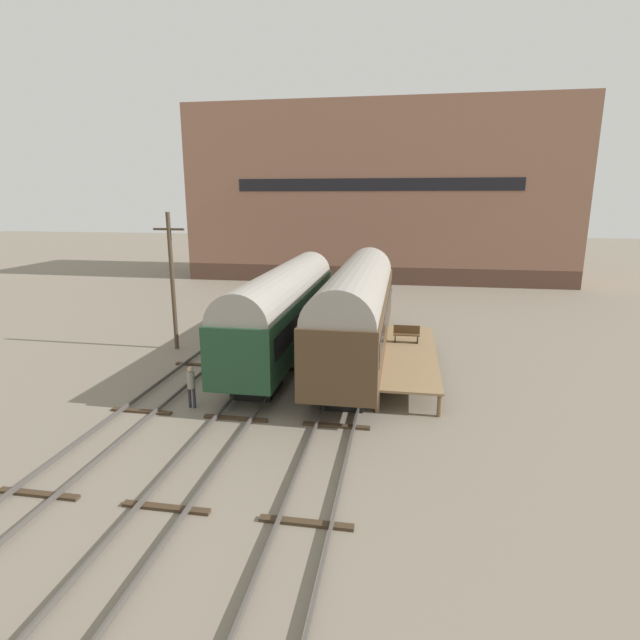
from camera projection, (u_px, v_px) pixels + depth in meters
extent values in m
plane|color=slate|center=(257.00, 392.00, 22.74)|extent=(200.00, 200.00, 0.00)
cube|color=#4C4742|center=(160.00, 382.00, 23.48)|extent=(0.08, 60.00, 0.16)
cube|color=#4C4742|center=(188.00, 383.00, 23.24)|extent=(0.08, 60.00, 0.16)
cube|color=#3D2D1E|center=(38.00, 494.00, 14.77)|extent=(2.60, 0.24, 0.10)
cube|color=#3D2D1E|center=(142.00, 411.00, 20.52)|extent=(2.60, 0.24, 0.10)
cube|color=#3D2D1E|center=(200.00, 365.00, 26.26)|extent=(2.60, 0.24, 0.10)
cube|color=#3D2D1E|center=(237.00, 335.00, 32.01)|extent=(2.60, 0.24, 0.10)
cube|color=#3D2D1E|center=(263.00, 314.00, 37.76)|extent=(2.60, 0.24, 0.10)
cube|color=#3D2D1E|center=(282.00, 299.00, 43.50)|extent=(2.60, 0.24, 0.10)
cube|color=#3D2D1E|center=(296.00, 287.00, 49.25)|extent=(2.60, 0.24, 0.10)
cube|color=#4C4742|center=(242.00, 387.00, 22.82)|extent=(0.08, 60.00, 0.16)
cube|color=#4C4742|center=(273.00, 389.00, 22.59)|extent=(0.08, 60.00, 0.16)
cube|color=#3D2D1E|center=(166.00, 508.00, 14.11)|extent=(2.60, 0.24, 0.10)
cube|color=#3D2D1E|center=(236.00, 418.00, 19.86)|extent=(2.60, 0.24, 0.10)
cube|color=#3D2D1E|center=(274.00, 369.00, 25.61)|extent=(2.60, 0.24, 0.10)
cube|color=#3D2D1E|center=(298.00, 338.00, 31.35)|extent=(2.60, 0.24, 0.10)
cube|color=#3D2D1E|center=(315.00, 316.00, 37.10)|extent=(2.60, 0.24, 0.10)
cube|color=#3D2D1E|center=(328.00, 300.00, 42.85)|extent=(2.60, 0.24, 0.10)
cube|color=#3D2D1E|center=(337.00, 288.00, 48.59)|extent=(2.60, 0.24, 0.10)
cube|color=#4C4742|center=(329.00, 392.00, 22.16)|extent=(0.08, 60.00, 0.16)
cube|color=#4C4742|center=(362.00, 395.00, 21.93)|extent=(0.08, 60.00, 0.16)
cube|color=#3D2D1E|center=(306.00, 523.00, 13.46)|extent=(2.60, 0.24, 0.10)
cube|color=#3D2D1E|center=(336.00, 426.00, 19.20)|extent=(2.60, 0.24, 0.10)
cube|color=#3D2D1E|center=(353.00, 373.00, 24.95)|extent=(2.60, 0.24, 0.10)
cube|color=#3D2D1E|center=(363.00, 341.00, 30.70)|extent=(2.60, 0.24, 0.10)
cube|color=#3D2D1E|center=(370.00, 318.00, 36.44)|extent=(2.60, 0.24, 0.10)
cube|color=#3D2D1E|center=(375.00, 302.00, 42.19)|extent=(2.60, 0.24, 0.10)
cube|color=#3D2D1E|center=(379.00, 290.00, 47.94)|extent=(2.60, 0.24, 0.10)
cube|color=black|center=(304.00, 325.00, 32.80)|extent=(1.80, 2.40, 1.00)
cube|color=black|center=(257.00, 381.00, 22.66)|extent=(1.80, 2.40, 1.00)
cube|color=#1E4228|center=(284.00, 315.00, 27.29)|extent=(2.82, 16.29, 2.68)
cube|color=black|center=(284.00, 310.00, 27.21)|extent=(2.86, 14.98, 0.97)
cylinder|color=gray|center=(284.00, 291.00, 26.97)|extent=(2.68, 15.96, 2.68)
cube|color=black|center=(365.00, 328.00, 32.00)|extent=(1.80, 2.40, 1.00)
cube|color=black|center=(345.00, 390.00, 21.59)|extent=(1.80, 2.40, 1.00)
cube|color=#4C3823|center=(357.00, 317.00, 26.33)|extent=(3.10, 16.71, 2.92)
cube|color=black|center=(357.00, 311.00, 26.25)|extent=(3.14, 15.38, 1.05)
cylinder|color=gray|center=(358.00, 290.00, 25.99)|extent=(2.94, 16.38, 2.94)
cube|color=#8C704C|center=(408.00, 354.00, 25.08)|extent=(2.80, 10.65, 0.10)
cylinder|color=brown|center=(377.00, 402.00, 20.45)|extent=(0.20, 0.20, 0.92)
cylinder|color=brown|center=(440.00, 406.00, 20.05)|extent=(0.20, 0.20, 0.92)
cylinder|color=brown|center=(387.00, 335.00, 30.36)|extent=(0.20, 0.20, 0.92)
cylinder|color=brown|center=(429.00, 337.00, 29.95)|extent=(0.20, 0.20, 0.92)
cylinder|color=brown|center=(383.00, 362.00, 25.41)|extent=(0.20, 0.20, 0.92)
cylinder|color=brown|center=(433.00, 365.00, 25.00)|extent=(0.20, 0.20, 0.92)
cube|color=brown|center=(406.00, 335.00, 26.77)|extent=(1.40, 0.40, 0.06)
cube|color=brown|center=(407.00, 329.00, 26.88)|extent=(1.40, 0.06, 0.45)
cube|color=black|center=(395.00, 338.00, 26.93)|extent=(0.06, 0.40, 0.40)
cube|color=black|center=(418.00, 339.00, 26.73)|extent=(0.06, 0.40, 0.40)
cylinder|color=#282833|center=(190.00, 398.00, 20.93)|extent=(0.12, 0.12, 0.87)
cylinder|color=#282833|center=(194.00, 398.00, 20.90)|extent=(0.12, 0.12, 0.87)
cylinder|color=gray|center=(191.00, 380.00, 20.73)|extent=(0.32, 0.32, 0.72)
sphere|color=tan|center=(190.00, 369.00, 20.62)|extent=(0.23, 0.23, 0.23)
cylinder|color=#473828|center=(173.00, 282.00, 28.33)|extent=(0.24, 0.24, 7.86)
cube|color=#473828|center=(169.00, 229.00, 27.62)|extent=(1.80, 0.12, 0.12)
cube|color=brown|center=(377.00, 267.00, 57.37)|extent=(39.80, 13.43, 1.80)
cube|color=#936651|center=(379.00, 186.00, 55.24)|extent=(39.80, 13.43, 16.19)
cube|color=black|center=(376.00, 185.00, 48.76)|extent=(27.86, 0.10, 1.20)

